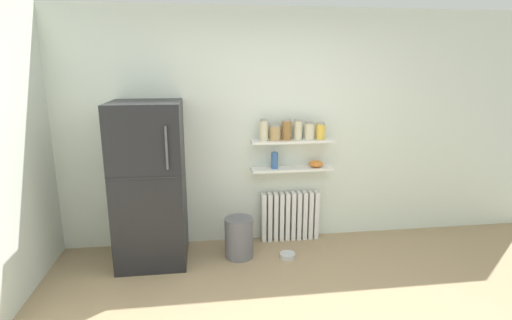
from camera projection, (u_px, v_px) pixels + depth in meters
name	position (u px, v px, depth m)	size (l,w,h in m)	color
ground_plane	(286.00, 315.00, 3.21)	(7.04, 7.04, 0.00)	#9E8460
back_wall	(259.00, 129.00, 4.39)	(7.04, 0.10, 2.60)	silver
refrigerator	(150.00, 184.00, 3.96)	(0.69, 0.74, 1.66)	black
radiator	(290.00, 216.00, 4.55)	(0.67, 0.12, 0.57)	white
wall_shelf_lower	(292.00, 169.00, 4.39)	(0.91, 0.22, 0.03)	white
wall_shelf_upper	(292.00, 141.00, 4.31)	(0.91, 0.22, 0.03)	white
storage_jar_0	(264.00, 130.00, 4.24)	(0.10, 0.10, 0.24)	beige
storage_jar_1	(275.00, 133.00, 4.26)	(0.12, 0.12, 0.17)	tan
storage_jar_2	(287.00, 130.00, 4.27)	(0.10, 0.10, 0.23)	olive
storage_jar_3	(298.00, 130.00, 4.29)	(0.09, 0.09, 0.23)	beige
storage_jar_4	(309.00, 131.00, 4.31)	(0.11, 0.11, 0.20)	beige
storage_jar_5	(321.00, 131.00, 4.33)	(0.10, 0.10, 0.19)	yellow
vase	(275.00, 160.00, 4.34)	(0.08, 0.08, 0.18)	#38609E
shelf_bowl	(316.00, 164.00, 4.41)	(0.16, 0.16, 0.07)	orange
trash_bin	(239.00, 238.00, 4.14)	(0.30, 0.30, 0.43)	slate
pet_food_bowl	(288.00, 255.00, 4.16)	(0.17, 0.17, 0.05)	#B7B7BC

